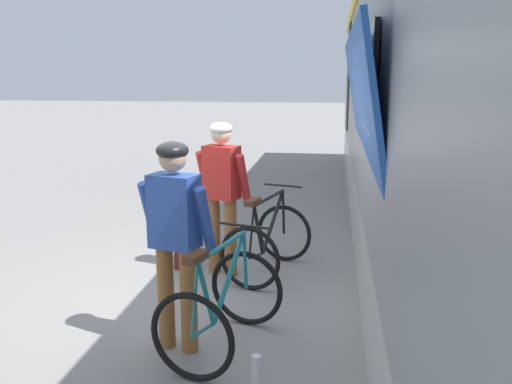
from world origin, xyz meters
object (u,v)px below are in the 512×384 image
object	(u,v)px
backpack_on_platform	(186,251)
water_bottle_near_the_bikes	(256,369)
bicycle_far_teal	(221,305)
cyclist_near_in_red	(222,185)
bicycle_near_black	(268,241)
cyclist_far_in_blue	(175,229)

from	to	relation	value
backpack_on_platform	water_bottle_near_the_bikes	size ratio (longest dim) A/B	1.75
bicycle_far_teal	cyclist_near_in_red	bearing A→B (deg)	101.36
bicycle_near_black	water_bottle_near_the_bikes	size ratio (longest dim) A/B	5.35
cyclist_far_in_blue	water_bottle_near_the_bikes	world-z (taller)	cyclist_far_in_blue
cyclist_near_in_red	bicycle_far_teal	xyz separation A→B (m)	(0.35, -1.75, -0.65)
cyclist_near_in_red	water_bottle_near_the_bikes	xyz separation A→B (m)	(0.71, -2.21, -0.94)
cyclist_far_in_blue	bicycle_far_teal	size ratio (longest dim) A/B	1.45
cyclist_far_in_blue	backpack_on_platform	distance (m)	2.15
cyclist_far_in_blue	bicycle_far_teal	xyz separation A→B (m)	(0.37, 0.02, -0.65)
bicycle_far_teal	water_bottle_near_the_bikes	world-z (taller)	bicycle_far_teal
cyclist_near_in_red	water_bottle_near_the_bikes	size ratio (longest dim) A/B	7.71
bicycle_near_black	bicycle_far_teal	size ratio (longest dim) A/B	1.01
bicycle_near_black	backpack_on_platform	bearing A→B (deg)	174.36
cyclist_far_in_blue	backpack_on_platform	world-z (taller)	cyclist_far_in_blue
bicycle_near_black	bicycle_far_teal	bearing A→B (deg)	-95.30
cyclist_far_in_blue	bicycle_near_black	world-z (taller)	cyclist_far_in_blue
cyclist_near_in_red	cyclist_far_in_blue	world-z (taller)	same
bicycle_near_black	water_bottle_near_the_bikes	world-z (taller)	bicycle_near_black
cyclist_far_in_blue	bicycle_far_teal	world-z (taller)	cyclist_far_in_blue
bicycle_far_teal	backpack_on_platform	distance (m)	2.08
cyclist_far_in_blue	bicycle_near_black	bearing A→B (deg)	73.58
cyclist_near_in_red	backpack_on_platform	world-z (taller)	cyclist_near_in_red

